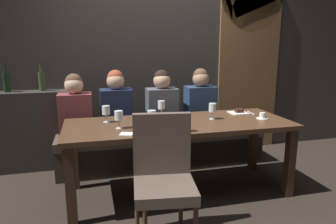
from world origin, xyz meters
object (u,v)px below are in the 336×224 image
at_px(diner_far_end, 162,103).
at_px(espresso_cup, 262,116).
at_px(wine_glass_near_left, 213,108).
at_px(dessert_plate, 239,112).
at_px(chair_near_side, 163,172).
at_px(wine_glass_near_right, 152,116).
at_px(wine_bottle_pale_label, 42,81).
at_px(wine_glass_far_right, 183,119).
at_px(dining_table, 179,131).
at_px(wine_glass_end_left, 161,105).
at_px(diner_redhead, 75,109).
at_px(diner_near_end, 200,101).
at_px(wine_glass_end_right, 106,111).
at_px(banquette_bench, 163,149).
at_px(fork_on_table, 251,113).
at_px(wine_bottle_dark_red, 6,82).
at_px(wine_glass_center_back, 119,116).
at_px(diner_bearded, 116,105).

relative_size(diner_far_end, espresso_cup, 6.23).
xyz_separation_m(wine_glass_near_left, dessert_plate, (0.39, 0.18, -0.10)).
bearing_deg(chair_near_side, wine_glass_near_left, 47.49).
bearing_deg(espresso_cup, wine_glass_near_right, -176.66).
distance_m(wine_bottle_pale_label, wine_glass_far_right, 1.93).
xyz_separation_m(dining_table, wine_glass_near_right, (-0.31, -0.15, 0.20)).
distance_m(wine_bottle_pale_label, dessert_plate, 2.31).
bearing_deg(dessert_plate, wine_glass_end_left, 174.53).
relative_size(chair_near_side, diner_redhead, 1.34).
xyz_separation_m(diner_near_end, wine_glass_near_right, (-0.78, -0.85, 0.05)).
xyz_separation_m(wine_bottle_pale_label, espresso_cup, (2.24, -1.14, -0.30)).
height_order(wine_glass_end_right, wine_glass_end_left, same).
distance_m(wine_glass_end_right, dessert_plate, 1.45).
height_order(banquette_bench, dessert_plate, dessert_plate).
xyz_separation_m(wine_bottle_pale_label, wine_glass_end_left, (1.27, -0.76, -0.21)).
xyz_separation_m(chair_near_side, fork_on_table, (1.22, 0.92, 0.18)).
distance_m(chair_near_side, diner_near_end, 1.66).
distance_m(wine_bottle_pale_label, fork_on_table, 2.44).
bearing_deg(fork_on_table, banquette_bench, 152.74).
distance_m(diner_redhead, fork_on_table, 1.95).
bearing_deg(diner_far_end, chair_near_side, -102.88).
distance_m(wine_bottle_dark_red, wine_bottle_pale_label, 0.38).
bearing_deg(dessert_plate, espresso_cup, -69.63).
bearing_deg(wine_glass_center_back, banquette_bench, 52.93).
bearing_deg(diner_redhead, wine_glass_near_right, -49.70).
bearing_deg(wine_glass_near_left, diner_far_end, 119.35).
bearing_deg(chair_near_side, wine_bottle_pale_label, 120.26).
xyz_separation_m(diner_far_end, wine_glass_near_left, (0.37, -0.66, 0.05)).
xyz_separation_m(diner_far_end, espresso_cup, (0.87, -0.78, -0.04)).
bearing_deg(wine_glass_near_right, chair_near_side, -93.05).
bearing_deg(diner_bearded, wine_glass_end_right, -105.35).
distance_m(wine_glass_end_left, wine_glass_near_right, 0.49).
bearing_deg(diner_far_end, diner_redhead, -178.47).
bearing_deg(diner_redhead, wine_glass_end_left, -22.40).
bearing_deg(banquette_bench, chair_near_side, -103.29).
bearing_deg(wine_glass_far_right, wine_glass_near_left, 41.34).
distance_m(banquette_bench, espresso_cup, 1.28).
bearing_deg(dining_table, wine_bottle_dark_red, 149.00).
bearing_deg(wine_bottle_pale_label, banquette_bench, -14.72).
xyz_separation_m(wine_bottle_pale_label, wine_glass_end_right, (0.68, -0.89, -0.21)).
xyz_separation_m(wine_glass_far_right, wine_glass_center_back, (-0.53, 0.25, 0.00)).
distance_m(chair_near_side, diner_redhead, 1.56).
relative_size(wine_glass_far_right, wine_glass_near_left, 1.00).
bearing_deg(wine_glass_near_right, wine_glass_center_back, 168.52).
relative_size(chair_near_side, espresso_cup, 8.17).
bearing_deg(diner_far_end, espresso_cup, -41.70).
height_order(wine_glass_end_left, espresso_cup, wine_glass_end_left).
relative_size(diner_redhead, diner_near_end, 0.96).
distance_m(dining_table, diner_far_end, 0.71).
relative_size(chair_near_side, wine_bottle_dark_red, 3.01).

